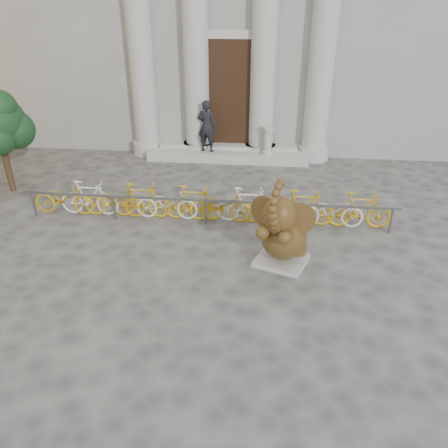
# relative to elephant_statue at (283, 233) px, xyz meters

# --- Properties ---
(ground) EXTENTS (80.00, 80.00, 0.00)m
(ground) POSITION_rel_elephant_statue_xyz_m (-1.95, -2.18, -0.80)
(ground) COLOR #474442
(ground) RESTS_ON ground
(entrance_steps) EXTENTS (6.00, 1.20, 0.36)m
(entrance_steps) POSITION_rel_elephant_statue_xyz_m (-1.95, 7.22, -0.62)
(entrance_steps) COLOR #A8A59E
(entrance_steps) RESTS_ON ground
(elephant_statue) EXTENTS (1.46, 1.73, 2.19)m
(elephant_statue) POSITION_rel_elephant_statue_xyz_m (0.00, 0.00, 0.00)
(elephant_statue) COLOR #A8A59E
(elephant_statue) RESTS_ON ground
(bike_rack) EXTENTS (10.01, 0.53, 1.00)m
(bike_rack) POSITION_rel_elephant_statue_xyz_m (-2.02, 2.01, -0.29)
(bike_rack) COLOR slate
(bike_rack) RESTS_ON ground
(pedestrian) EXTENTS (0.75, 0.56, 1.88)m
(pedestrian) POSITION_rel_elephant_statue_xyz_m (-2.71, 7.00, 0.50)
(pedestrian) COLOR black
(pedestrian) RESTS_ON entrance_steps
(balustrade_post) EXTENTS (0.41, 0.41, 1.02)m
(balustrade_post) POSITION_rel_elephant_statue_xyz_m (-0.47, 6.92, 0.03)
(balustrade_post) COLOR #A8A59E
(balustrade_post) RESTS_ON entrance_steps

